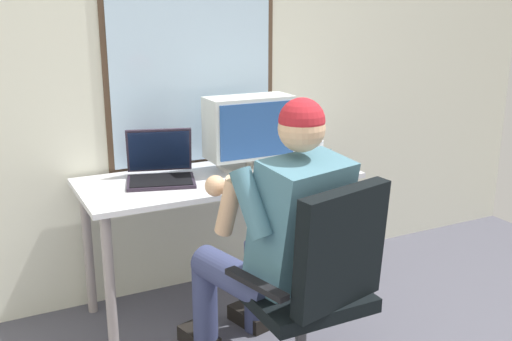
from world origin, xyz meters
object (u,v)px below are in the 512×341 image
at_px(laptop, 160,167).
at_px(wine_glass, 316,149).
at_px(person_seated, 277,234).
at_px(crt_monitor, 249,128).
at_px(office_chair, 320,279).
at_px(desk, 219,194).

height_order(laptop, wine_glass, laptop).
distance_m(person_seated, laptop, 0.83).
xyz_separation_m(person_seated, crt_monitor, (0.23, 0.73, 0.31)).
relative_size(crt_monitor, wine_glass, 3.10).
relative_size(office_chair, crt_monitor, 2.05).
relative_size(person_seated, laptop, 3.06).
bearing_deg(desk, office_chair, -87.94).
height_order(desk, wine_glass, wine_glass).
xyz_separation_m(desk, wine_glass, (0.55, -0.08, 0.21)).
bearing_deg(desk, crt_monitor, 12.94).
height_order(person_seated, laptop, person_seated).
distance_m(person_seated, wine_glass, 0.85).
height_order(person_seated, crt_monitor, person_seated).
distance_m(desk, laptop, 0.35).
bearing_deg(person_seated, laptop, 109.64).
relative_size(person_seated, wine_glass, 8.40).
relative_size(person_seated, crt_monitor, 2.71).
bearing_deg(crt_monitor, wine_glass, -20.88).
height_order(crt_monitor, laptop, crt_monitor).
bearing_deg(person_seated, wine_glass, 46.46).
bearing_deg(desk, wine_glass, -8.76).
xyz_separation_m(crt_monitor, wine_glass, (0.35, -0.13, -0.12)).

